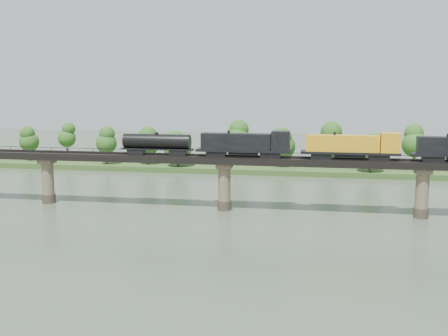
# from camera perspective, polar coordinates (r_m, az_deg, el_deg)

# --- Properties ---
(ground) EXTENTS (400.00, 400.00, 0.00)m
(ground) POSITION_cam_1_polar(r_m,az_deg,el_deg) (91.22, -3.19, -8.56)
(ground) COLOR #3A4839
(ground) RESTS_ON ground
(far_bank) EXTENTS (300.00, 24.00, 1.60)m
(far_bank) POSITION_cam_1_polar(r_m,az_deg,el_deg) (172.89, 3.13, 0.17)
(far_bank) COLOR #2D4A1D
(far_bank) RESTS_ON ground
(bridge) EXTENTS (236.00, 30.00, 11.50)m
(bridge) POSITION_cam_1_polar(r_m,az_deg,el_deg) (118.44, 0.04, -1.69)
(bridge) COLOR #473A2D
(bridge) RESTS_ON ground
(bridge_superstructure) EXTENTS (220.00, 4.90, 0.75)m
(bridge_superstructure) POSITION_cam_1_polar(r_m,az_deg,el_deg) (117.41, 0.04, 1.34)
(bridge_superstructure) COLOR black
(bridge_superstructure) RESTS_ON bridge
(far_treeline) EXTENTS (289.06, 17.54, 13.60)m
(far_treeline) POSITION_cam_1_polar(r_m,az_deg,el_deg) (168.57, 0.20, 2.70)
(far_treeline) COLOR #382619
(far_treeline) RESTS_ON far_bank
(freight_train) EXTENTS (79.46, 3.10, 5.47)m
(freight_train) POSITION_cam_1_polar(r_m,az_deg,el_deg) (115.45, 9.19, 2.25)
(freight_train) COLOR black
(freight_train) RESTS_ON bridge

